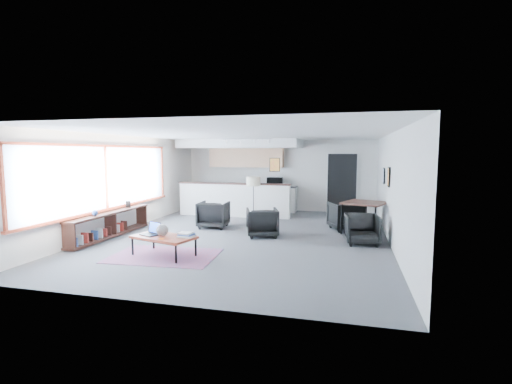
% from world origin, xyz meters
% --- Properties ---
extents(room, '(7.02, 9.02, 2.62)m').
position_xyz_m(room, '(0.00, 0.00, 1.30)').
color(room, '#4A4A4C').
rests_on(room, ground).
extents(window, '(0.10, 5.95, 1.66)m').
position_xyz_m(window, '(-3.46, -0.90, 1.46)').
color(window, '#8CBFFF').
rests_on(window, room).
extents(console, '(0.35, 3.00, 0.80)m').
position_xyz_m(console, '(-3.30, -1.05, 0.33)').
color(console, '#331812').
rests_on(console, floor).
extents(kitchenette, '(4.20, 1.96, 2.60)m').
position_xyz_m(kitchenette, '(-1.20, 3.71, 1.38)').
color(kitchenette, white).
rests_on(kitchenette, floor).
extents(doorway, '(1.10, 0.12, 2.15)m').
position_xyz_m(doorway, '(2.30, 4.42, 1.07)').
color(doorway, black).
rests_on(doorway, room).
extents(track_light, '(1.60, 0.07, 0.15)m').
position_xyz_m(track_light, '(-0.59, 2.20, 2.53)').
color(track_light, silver).
rests_on(track_light, room).
extents(wall_art_lower, '(0.03, 0.38, 0.48)m').
position_xyz_m(wall_art_lower, '(3.47, 0.40, 1.55)').
color(wall_art_lower, black).
rests_on(wall_art_lower, room).
extents(wall_art_upper, '(0.03, 0.34, 0.44)m').
position_xyz_m(wall_art_upper, '(3.47, 1.70, 1.50)').
color(wall_art_upper, black).
rests_on(wall_art_upper, room).
extents(kilim_rug, '(2.25, 1.61, 0.01)m').
position_xyz_m(kilim_rug, '(-1.14, -2.26, 0.01)').
color(kilim_rug, '#6A3956').
rests_on(kilim_rug, floor).
extents(coffee_table, '(1.43, 1.02, 0.42)m').
position_xyz_m(coffee_table, '(-1.14, -2.26, 0.39)').
color(coffee_table, maroon).
rests_on(coffee_table, floor).
extents(laptop, '(0.45, 0.42, 0.26)m').
position_xyz_m(laptop, '(-1.45, -2.19, 0.50)').
color(laptop, black).
rests_on(laptop, coffee_table).
extents(ceramic_pot, '(0.25, 0.25, 0.25)m').
position_xyz_m(ceramic_pot, '(-1.18, -2.26, 0.55)').
color(ceramic_pot, gray).
rests_on(ceramic_pot, coffee_table).
extents(book_stack, '(0.34, 0.28, 0.10)m').
position_xyz_m(book_stack, '(-0.66, -2.23, 0.47)').
color(book_stack, silver).
rests_on(book_stack, coffee_table).
extents(coaster, '(0.11, 0.11, 0.01)m').
position_xyz_m(coaster, '(-1.06, -2.51, 0.42)').
color(coaster, '#E5590C').
rests_on(coaster, coffee_table).
extents(armchair_left, '(0.86, 0.81, 0.83)m').
position_xyz_m(armchair_left, '(-1.19, 0.78, 0.41)').
color(armchair_left, black).
rests_on(armchair_left, floor).
extents(armchair_right, '(0.97, 0.94, 0.80)m').
position_xyz_m(armchair_right, '(0.41, 0.01, 0.40)').
color(armchair_right, black).
rests_on(armchair_right, floor).
extents(floor_lamp, '(0.47, 0.47, 1.43)m').
position_xyz_m(floor_lamp, '(-0.19, 1.45, 1.24)').
color(floor_lamp, black).
rests_on(floor_lamp, floor).
extents(dining_table, '(1.31, 1.31, 0.84)m').
position_xyz_m(dining_table, '(2.96, 0.99, 0.77)').
color(dining_table, '#331812').
rests_on(dining_table, floor).
extents(dining_chair_near, '(0.71, 0.67, 0.66)m').
position_xyz_m(dining_chair_near, '(2.86, -0.21, 0.33)').
color(dining_chair_near, black).
rests_on(dining_chair_near, floor).
extents(dining_chair_far, '(0.91, 0.89, 0.72)m').
position_xyz_m(dining_chair_far, '(2.48, 1.37, 0.36)').
color(dining_chair_far, black).
rests_on(dining_chair_far, floor).
extents(microwave, '(0.58, 0.35, 0.38)m').
position_xyz_m(microwave, '(-0.08, 4.15, 1.12)').
color(microwave, black).
rests_on(microwave, kitchenette).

